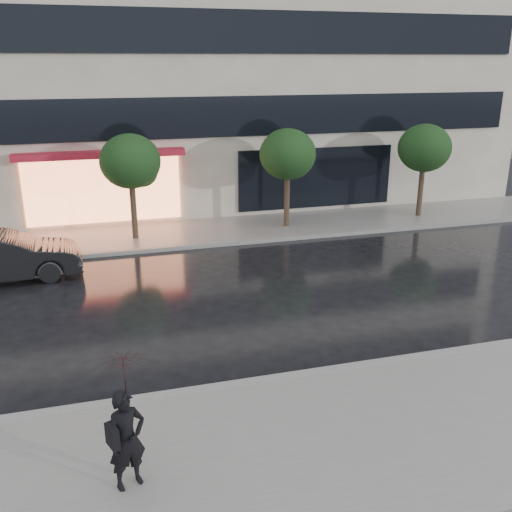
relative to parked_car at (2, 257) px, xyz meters
name	(u,v)px	position (x,y,z in m)	size (l,w,h in m)	color
ground	(302,354)	(7.21, -6.93, -0.76)	(120.00, 120.00, 0.00)	black
sidewalk_near	(365,437)	(7.21, -10.18, -0.70)	(60.00, 4.50, 0.12)	slate
sidewalk_far	(212,231)	(7.21, 3.32, -0.70)	(60.00, 3.50, 0.12)	slate
curb_near	(318,373)	(7.21, -7.93, -0.69)	(60.00, 0.25, 0.14)	gray
curb_far	(222,244)	(7.21, 1.57, -0.69)	(60.00, 0.25, 0.14)	gray
office_building	(174,2)	(7.21, 11.04, 8.24)	(30.00, 12.76, 18.00)	beige
bg_building_right	(501,38)	(33.21, 21.07, 7.24)	(12.00, 12.00, 16.00)	#4C4C54
tree_mid_west	(132,163)	(4.28, 3.10, 2.16)	(2.20, 2.20, 3.99)	#33261C
tree_mid_east	(289,156)	(10.28, 3.10, 2.16)	(2.20, 2.20, 3.99)	#33261C
tree_far_east	(425,150)	(16.28, 3.10, 2.16)	(2.20, 2.20, 3.99)	#33261C
parked_car	(2,257)	(0.00, 0.00, 0.00)	(1.61, 4.63, 1.53)	black
pedestrian_with_umbrella	(126,406)	(3.10, -10.32, 0.78)	(1.08, 1.09, 2.26)	black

